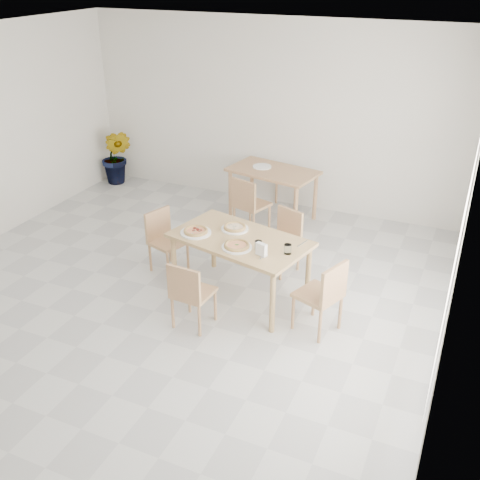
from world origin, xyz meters
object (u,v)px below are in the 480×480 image
at_px(chair_east, 324,293).
at_px(plate_margherita, 237,247).
at_px(tumbler_b, 288,249).
at_px(plate_pepperoni, 196,233).
at_px(chair_back_s, 248,202).
at_px(pizza_margherita, 237,245).
at_px(tumbler_a, 258,245).
at_px(potted_plant, 117,157).
at_px(second_table, 273,177).
at_px(chair_south, 190,291).
at_px(chair_west, 164,236).
at_px(pizza_mushroom, 235,227).
at_px(plate_empty, 262,167).
at_px(main_table, 240,245).
at_px(napkin_holder, 261,250).
at_px(pizza_pepperoni, 196,231).
at_px(chair_north, 284,236).
at_px(chair_back_n, 296,172).

relative_size(chair_east, plate_margherita, 2.55).
bearing_deg(tumbler_b, plate_pepperoni, 178.11).
relative_size(plate_margherita, chair_back_s, 0.39).
bearing_deg(chair_back_s, pizza_margherita, 126.12).
height_order(tumbler_a, potted_plant, potted_plant).
bearing_deg(second_table, chair_south, -74.87).
xyz_separation_m(plate_margherita, chair_back_s, (-0.62, 1.77, -0.27)).
xyz_separation_m(chair_west, tumbler_a, (1.41, -0.38, 0.35)).
relative_size(pizza_mushroom, plate_empty, 1.09).
relative_size(main_table, napkin_holder, 11.39).
distance_m(pizza_pepperoni, plate_empty, 2.36).
bearing_deg(tumbler_b, napkin_holder, -145.73).
bearing_deg(napkin_holder, chair_east, 17.30).
bearing_deg(plate_empty, plate_pepperoni, -86.47).
relative_size(main_table, second_table, 1.21).
relative_size(main_table, plate_pepperoni, 4.76).
relative_size(chair_east, plate_pepperoni, 2.37).
xyz_separation_m(main_table, pizza_margherita, (0.06, -0.23, 0.11)).
relative_size(main_table, potted_plant, 1.75).
height_order(chair_east, pizza_pepperoni, chair_east).
bearing_deg(chair_north, potted_plant, 176.58).
bearing_deg(chair_east, napkin_holder, -69.53).
bearing_deg(chair_back_n, potted_plant, -155.33).
distance_m(plate_pepperoni, tumbler_b, 1.11).
distance_m(chair_north, tumbler_a, 1.05).
xyz_separation_m(chair_west, chair_east, (2.18, -0.49, 0.03)).
distance_m(chair_east, second_table, 2.94).
relative_size(chair_back_n, plate_empty, 3.06).
xyz_separation_m(chair_back_n, potted_plant, (-3.05, -0.48, -0.01)).
height_order(pizza_mushroom, tumbler_b, tumbler_b).
xyz_separation_m(pizza_margherita, plate_empty, (-0.71, 2.49, -0.02)).
distance_m(plate_margherita, chair_back_s, 1.90).
distance_m(chair_north, pizza_margherita, 1.11).
distance_m(chair_east, plate_pepperoni, 1.61).
xyz_separation_m(main_table, second_table, (-0.46, 2.22, -0.02)).
bearing_deg(chair_south, plate_pepperoni, -64.26).
relative_size(plate_margherita, second_table, 0.24).
bearing_deg(tumbler_a, plate_pepperoni, 174.17).
relative_size(plate_pepperoni, napkin_holder, 2.39).
bearing_deg(chair_west, plate_pepperoni, -97.85).
height_order(plate_margherita, pizza_margherita, pizza_margherita).
height_order(chair_west, plate_pepperoni, chair_west).
bearing_deg(chair_east, chair_back_n, -135.78).
distance_m(chair_west, chair_back_s, 1.45).
bearing_deg(plate_pepperoni, tumbler_a, -5.83).
relative_size(chair_west, plate_margherita, 2.39).
relative_size(chair_east, pizza_mushroom, 2.77).
xyz_separation_m(plate_empty, potted_plant, (-2.75, 0.21, -0.28)).
distance_m(chair_north, plate_empty, 1.72).
distance_m(chair_north, chair_west, 1.48).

